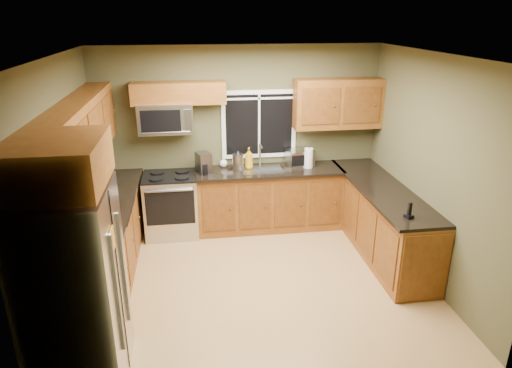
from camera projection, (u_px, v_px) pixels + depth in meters
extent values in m
plane|color=#A67C49|center=(256.00, 281.00, 5.65)|extent=(4.20, 4.20, 0.00)
plane|color=white|center=(256.00, 56.00, 4.69)|extent=(4.20, 4.20, 0.00)
plane|color=#49472A|center=(239.00, 138.00, 6.84)|extent=(4.20, 0.00, 4.20)
plane|color=#49472A|center=(289.00, 258.00, 3.50)|extent=(4.20, 0.00, 4.20)
plane|color=#49472A|center=(63.00, 188.00, 4.89)|extent=(0.00, 3.60, 3.60)
plane|color=#49472A|center=(430.00, 170.00, 5.45)|extent=(0.00, 3.60, 3.60)
cube|color=white|center=(259.00, 124.00, 6.79)|extent=(1.12, 0.03, 1.02)
cube|color=black|center=(259.00, 125.00, 6.78)|extent=(1.00, 0.01, 0.90)
cube|color=white|center=(259.00, 125.00, 6.78)|extent=(0.03, 0.01, 0.90)
cube|color=white|center=(259.00, 98.00, 6.64)|extent=(1.00, 0.01, 0.03)
cube|color=brown|center=(108.00, 240.00, 5.69)|extent=(0.60, 2.65, 0.90)
cube|color=black|center=(106.00, 206.00, 5.53)|extent=(0.65, 2.65, 0.04)
cube|color=brown|center=(269.00, 199.00, 6.93)|extent=(2.17, 0.60, 0.90)
cube|color=black|center=(270.00, 171.00, 6.74)|extent=(2.17, 0.65, 0.04)
cube|color=brown|center=(380.00, 220.00, 6.24)|extent=(0.60, 2.50, 0.90)
cube|color=#623511|center=(425.00, 268.00, 5.07)|extent=(0.56, 0.02, 0.82)
cube|color=black|center=(382.00, 188.00, 6.07)|extent=(0.65, 2.50, 0.04)
cube|color=brown|center=(82.00, 130.00, 5.18)|extent=(0.33, 2.65, 0.72)
cube|color=brown|center=(179.00, 93.00, 6.32)|extent=(1.30, 0.33, 0.30)
cube|color=brown|center=(338.00, 104.00, 6.70)|extent=(1.30, 0.33, 0.72)
cube|color=brown|center=(56.00, 164.00, 3.50)|extent=(0.72, 0.90, 0.38)
cube|color=#B7B7BC|center=(76.00, 289.00, 3.90)|extent=(0.72, 0.90, 1.80)
cube|color=slate|center=(117.00, 294.00, 3.74)|extent=(0.03, 0.04, 1.10)
cube|color=slate|center=(123.00, 269.00, 4.11)|extent=(0.03, 0.04, 1.10)
cube|color=black|center=(120.00, 286.00, 3.94)|extent=(0.01, 0.02, 1.78)
cube|color=#BF8712|center=(113.00, 240.00, 3.68)|extent=(0.01, 0.14, 0.20)
cube|color=#B7B7BC|center=(171.00, 205.00, 6.72)|extent=(0.76, 0.65, 0.90)
cube|color=black|center=(169.00, 176.00, 6.56)|extent=(0.76, 0.64, 0.03)
cube|color=black|center=(170.00, 208.00, 6.38)|extent=(0.68, 0.02, 0.50)
cylinder|color=slate|center=(169.00, 191.00, 6.26)|extent=(0.64, 0.04, 0.04)
cylinder|color=black|center=(156.00, 179.00, 6.39)|extent=(0.20, 0.20, 0.01)
cylinder|color=black|center=(182.00, 177.00, 6.44)|extent=(0.20, 0.20, 0.01)
cylinder|color=black|center=(157.00, 172.00, 6.65)|extent=(0.20, 0.20, 0.01)
cylinder|color=black|center=(182.00, 171.00, 6.70)|extent=(0.20, 0.20, 0.01)
cube|color=#B7B7BC|center=(166.00, 118.00, 6.39)|extent=(0.76, 0.38, 0.42)
cube|color=black|center=(161.00, 121.00, 6.20)|extent=(0.54, 0.01, 0.30)
cube|color=slate|center=(188.00, 120.00, 6.25)|extent=(0.10, 0.01, 0.30)
cylinder|color=slate|center=(166.00, 133.00, 6.25)|extent=(0.66, 0.02, 0.02)
cube|color=slate|center=(262.00, 170.00, 6.73)|extent=(0.60, 0.42, 0.02)
cylinder|color=#B7B7BC|center=(260.00, 155.00, 6.85)|extent=(0.03, 0.03, 0.34)
cylinder|color=#B7B7BC|center=(261.00, 146.00, 6.72)|extent=(0.03, 0.18, 0.03)
cube|color=#B7B7BC|center=(300.00, 157.00, 6.89)|extent=(0.42, 0.34, 0.24)
cube|color=black|center=(302.00, 160.00, 6.76)|extent=(0.32, 0.06, 0.16)
cube|color=slate|center=(204.00, 163.00, 6.55)|extent=(0.25, 0.27, 0.30)
cylinder|color=black|center=(204.00, 169.00, 6.50)|extent=(0.14, 0.14, 0.16)
cylinder|color=#B7B7BC|center=(238.00, 162.00, 6.67)|extent=(0.21, 0.21, 0.24)
cone|color=black|center=(238.00, 153.00, 6.62)|extent=(0.14, 0.14, 0.07)
cylinder|color=white|center=(309.00, 158.00, 6.77)|extent=(0.13, 0.13, 0.30)
cylinder|color=slate|center=(309.00, 148.00, 6.71)|extent=(0.02, 0.02, 0.04)
imported|color=#BF8712|center=(249.00, 158.00, 6.74)|extent=(0.15, 0.15, 0.31)
imported|color=white|center=(224.00, 162.00, 6.83)|extent=(0.13, 0.13, 0.15)
cube|color=black|center=(409.00, 216.00, 5.15)|extent=(0.11, 0.11, 0.04)
cube|color=black|center=(410.00, 209.00, 5.11)|extent=(0.05, 0.04, 0.15)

